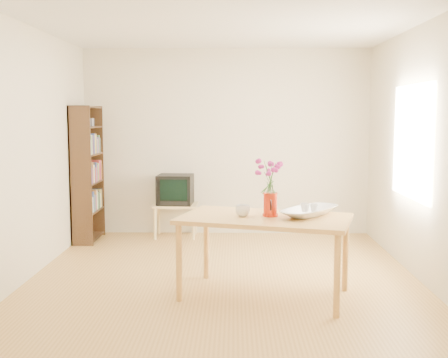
{
  "coord_description": "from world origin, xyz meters",
  "views": [
    {
      "loc": [
        0.11,
        -5.65,
        1.68
      ],
      "look_at": [
        0.0,
        0.3,
        1.0
      ],
      "focal_mm": 45.0,
      "sensor_mm": 36.0,
      "label": 1
    }
  ],
  "objects_px": {
    "table": "(265,224)",
    "mug": "(243,211)",
    "pitcher": "(270,205)",
    "bowl": "(310,192)",
    "television": "(175,189)"
  },
  "relations": [
    {
      "from": "mug",
      "to": "television",
      "type": "bearing_deg",
      "value": -76.63
    },
    {
      "from": "table",
      "to": "mug",
      "type": "height_order",
      "value": "mug"
    },
    {
      "from": "mug",
      "to": "bowl",
      "type": "bearing_deg",
      "value": 177.1
    },
    {
      "from": "mug",
      "to": "bowl",
      "type": "xyz_separation_m",
      "value": [
        0.62,
        0.03,
        0.17
      ]
    },
    {
      "from": "pitcher",
      "to": "television",
      "type": "relative_size",
      "value": 0.45
    },
    {
      "from": "bowl",
      "to": "television",
      "type": "bearing_deg",
      "value": 121.14
    },
    {
      "from": "mug",
      "to": "pitcher",
      "type": "bearing_deg",
      "value": 176.42
    },
    {
      "from": "table",
      "to": "television",
      "type": "relative_size",
      "value": 3.49
    },
    {
      "from": "table",
      "to": "bowl",
      "type": "relative_size",
      "value": 3.64
    },
    {
      "from": "table",
      "to": "television",
      "type": "distance_m",
      "value": 2.76
    },
    {
      "from": "table",
      "to": "pitcher",
      "type": "relative_size",
      "value": 7.72
    },
    {
      "from": "mug",
      "to": "table",
      "type": "bearing_deg",
      "value": 170.17
    },
    {
      "from": "pitcher",
      "to": "bowl",
      "type": "relative_size",
      "value": 0.47
    },
    {
      "from": "table",
      "to": "television",
      "type": "xyz_separation_m",
      "value": [
        -1.09,
        2.54,
        -0.01
      ]
    },
    {
      "from": "pitcher",
      "to": "mug",
      "type": "relative_size",
      "value": 1.65
    }
  ]
}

